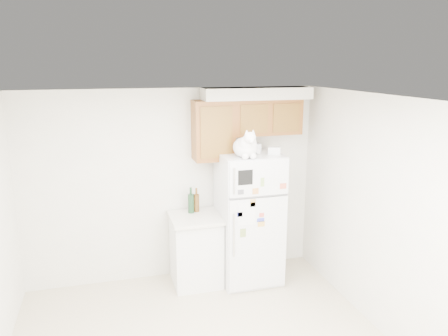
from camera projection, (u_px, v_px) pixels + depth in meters
name	position (u px, v px, depth m)	size (l,w,h in m)	color
room_shell	(215.00, 191.00, 3.97)	(3.84, 4.04, 2.52)	silver
refrigerator	(249.00, 218.00, 5.64)	(0.76, 0.78, 1.70)	white
base_counter	(196.00, 249.00, 5.62)	(0.64, 0.64, 0.92)	white
cat	(246.00, 146.00, 5.19)	(0.35, 0.51, 0.36)	white
storage_box_back	(253.00, 147.00, 5.58)	(0.18, 0.13, 0.10)	white
storage_box_front	(274.00, 150.00, 5.41)	(0.15, 0.11, 0.09)	white
bottle_green	(191.00, 200.00, 5.59)	(0.08, 0.08, 0.34)	#19381E
bottle_amber	(196.00, 200.00, 5.64)	(0.07, 0.07, 0.32)	#593814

